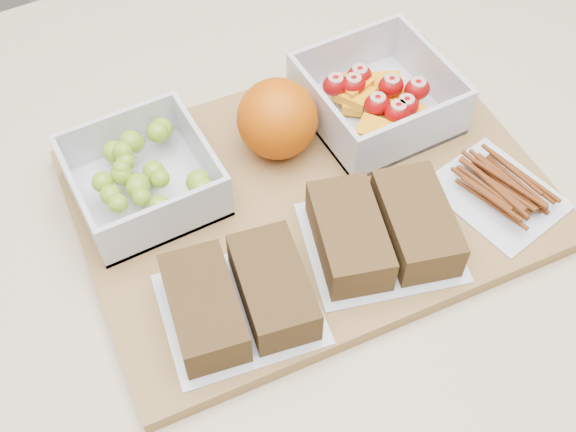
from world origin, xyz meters
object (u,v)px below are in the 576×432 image
fruit_container (377,99)px  sandwich_bag_center (383,230)px  pretzel_bag (500,187)px  cutting_board (311,197)px  orange (277,119)px  grape_container (144,176)px  sandwich_bag_left (239,298)px

fruit_container → sandwich_bag_center: bearing=-120.7°
sandwich_bag_center → pretzel_bag: sandwich_bag_center is taller
cutting_board → sandwich_bag_center: sandwich_bag_center is taller
fruit_container → orange: orange is taller
grape_container → orange: bearing=-3.6°
sandwich_bag_left → sandwich_bag_center: bearing=0.5°
grape_container → sandwich_bag_left: 0.15m
pretzel_bag → fruit_container: bearing=106.9°
sandwich_bag_left → fruit_container: bearing=32.0°
sandwich_bag_center → cutting_board: bearing=107.7°
orange → sandwich_bag_left: (-0.11, -0.14, -0.02)m
cutting_board → sandwich_bag_left: (-0.11, -0.08, 0.03)m
fruit_container → sandwich_bag_center: 0.16m
grape_container → cutting_board: bearing=-28.6°
fruit_container → pretzel_bag: size_ratio=1.06×
sandwich_bag_left → pretzel_bag: size_ratio=1.14×
cutting_board → orange: bearing=95.0°
sandwich_bag_left → pretzel_bag: 0.26m
cutting_board → sandwich_bag_left: bearing=-140.6°
sandwich_bag_left → orange: bearing=52.3°
cutting_board → sandwich_bag_center: (0.03, -0.08, 0.03)m
cutting_board → sandwich_bag_center: 0.09m
grape_container → pretzel_bag: bearing=-29.3°
cutting_board → orange: orange is taller
grape_container → sandwich_bag_left: bearing=-82.3°
grape_container → orange: (0.13, -0.01, 0.02)m
cutting_board → fruit_container: 0.12m
fruit_container → orange: 0.11m
grape_container → orange: size_ratio=1.59×
sandwich_bag_center → pretzel_bag: 0.12m
sandwich_bag_left → pretzel_bag: bearing=-1.2°
cutting_board → fruit_container: fruit_container is taller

